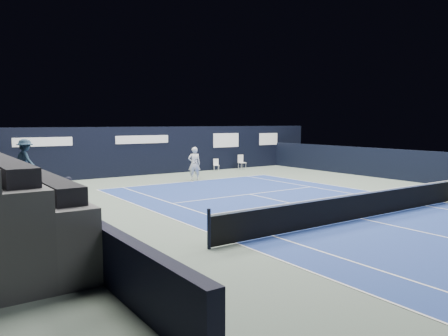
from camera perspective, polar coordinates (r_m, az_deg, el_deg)
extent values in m
plane|color=#5A6B5F|center=(17.47, 12.33, -5.34)|extent=(48.00, 48.00, 0.00)
cube|color=navy|center=(16.21, 17.54, -6.35)|extent=(10.97, 23.77, 0.01)
cube|color=black|center=(27.99, 21.07, 0.49)|extent=(0.30, 22.00, 1.80)
cube|color=white|center=(30.66, -1.01, 0.37)|extent=(0.48, 0.47, 0.03)
cube|color=white|center=(30.80, -1.06, 0.82)|extent=(0.35, 0.17, 0.44)
cylinder|color=white|center=(30.85, -0.77, 0.04)|extent=(0.02, 0.02, 0.38)
cylinder|color=white|center=(30.80, -1.34, 0.03)|extent=(0.02, 0.02, 0.38)
cylinder|color=white|center=(30.56, -0.67, -0.01)|extent=(0.02, 0.02, 0.38)
cylinder|color=white|center=(30.51, -1.25, -0.02)|extent=(0.02, 0.02, 0.38)
cube|color=white|center=(31.49, 2.38, 0.70)|extent=(0.48, 0.46, 0.04)
cube|color=white|center=(31.64, 2.17, 1.25)|extent=(0.46, 0.05, 0.55)
cylinder|color=white|center=(31.78, 2.48, 0.31)|extent=(0.03, 0.03, 0.49)
cylinder|color=white|center=(31.56, 1.89, 0.27)|extent=(0.03, 0.03, 0.49)
cylinder|color=white|center=(31.47, 2.87, 0.25)|extent=(0.03, 0.03, 0.49)
cylinder|color=white|center=(31.25, 2.27, 0.21)|extent=(0.03, 0.03, 0.49)
cube|color=white|center=(18.07, -21.08, -3.65)|extent=(0.53, 0.51, 0.04)
cube|color=white|center=(18.23, -21.17, -2.64)|extent=(0.47, 0.11, 0.56)
cylinder|color=white|center=(18.31, -20.47, -4.28)|extent=(0.03, 0.03, 0.49)
cylinder|color=white|center=(18.28, -21.73, -4.35)|extent=(0.03, 0.03, 0.49)
cylinder|color=white|center=(17.94, -20.36, -4.48)|extent=(0.03, 0.03, 0.49)
cylinder|color=white|center=(17.91, -21.64, -4.55)|extent=(0.03, 0.03, 0.49)
imported|color=black|center=(16.21, -19.48, -3.72)|extent=(0.38, 0.56, 1.51)
cube|color=white|center=(25.15, -4.38, -1.75)|extent=(10.97, 0.06, 0.00)
cube|color=white|center=(20.75, 26.89, -4.04)|extent=(0.06, 23.77, 0.00)
cube|color=white|center=(12.43, 1.62, -9.79)|extent=(0.06, 23.77, 0.00)
cube|color=white|center=(19.57, 24.97, -4.52)|extent=(0.06, 23.77, 0.00)
cube|color=white|center=(13.26, 6.45, -8.81)|extent=(0.06, 23.77, 0.00)
cube|color=white|center=(20.66, 3.36, -3.43)|extent=(8.23, 0.06, 0.00)
cube|color=white|center=(16.20, 17.54, -6.33)|extent=(0.06, 12.80, 0.00)
cube|color=white|center=(25.03, -4.20, -1.78)|extent=(0.06, 0.30, 0.00)
cylinder|color=black|center=(11.79, -1.99, -7.95)|extent=(0.10, 0.10, 1.10)
cube|color=black|center=(16.12, 17.59, -4.77)|extent=(12.80, 0.03, 0.86)
cube|color=white|center=(16.04, 17.64, -3.19)|extent=(12.80, 0.05, 0.06)
cube|color=black|center=(29.06, -9.01, 2.29)|extent=(26.00, 0.60, 3.10)
cube|color=silver|center=(26.43, -22.54, 3.17)|extent=(3.20, 0.02, 0.50)
cube|color=silver|center=(28.31, -10.58, 3.69)|extent=(3.60, 0.02, 0.50)
cube|color=silver|center=(31.54, 0.28, 3.65)|extent=(2.20, 0.02, 1.00)
cube|color=silver|center=(33.99, 5.82, 3.79)|extent=(1.80, 0.02, 0.90)
cube|color=black|center=(16.17, -23.27, -4.44)|extent=(0.30, 22.00, 1.20)
cube|color=silver|center=(9.64, -13.71, -11.02)|extent=(0.02, 2.00, 0.45)
cube|color=silver|center=(12.87, -19.37, -6.88)|extent=(0.02, 2.40, 0.45)
cube|color=silver|center=(16.21, -22.68, -4.39)|extent=(0.02, 2.00, 0.45)
cube|color=#4F4E51|center=(17.01, -25.96, -3.29)|extent=(0.90, 16.00, 1.65)
cube|color=black|center=(16.89, -26.12, 0.14)|extent=(0.63, 15.20, 0.40)
imported|color=navy|center=(14.15, -24.52, 0.93)|extent=(0.72, 0.92, 1.25)
imported|color=white|center=(25.54, -3.90, 0.56)|extent=(0.84, 0.70, 1.96)
cylinder|color=black|center=(25.20, -3.85, 0.65)|extent=(0.03, 0.29, 0.13)
torus|color=black|center=(24.98, -3.55, 0.84)|extent=(0.30, 0.13, 0.29)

